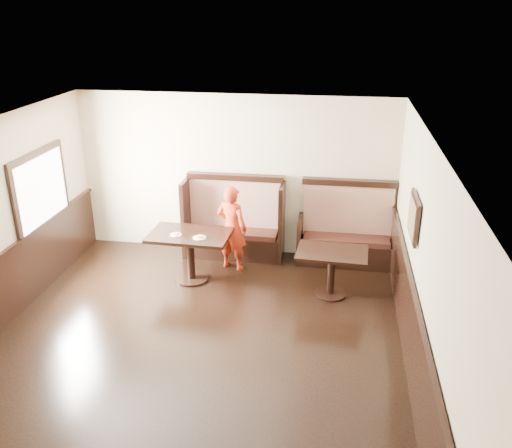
% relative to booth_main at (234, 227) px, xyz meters
% --- Properties ---
extents(ground, '(7.00, 7.00, 0.00)m').
position_rel_booth_main_xyz_m(ground, '(0.00, -3.30, -0.53)').
color(ground, black).
rests_on(ground, ground).
extents(room_shell, '(7.00, 7.00, 7.00)m').
position_rel_booth_main_xyz_m(room_shell, '(-0.30, -3.01, 0.14)').
color(room_shell, '#BFB18A').
rests_on(room_shell, ground).
extents(booth_main, '(1.75, 0.72, 1.45)m').
position_rel_booth_main_xyz_m(booth_main, '(0.00, 0.00, 0.00)').
color(booth_main, black).
rests_on(booth_main, ground).
extents(booth_neighbor, '(1.65, 0.72, 1.45)m').
position_rel_booth_main_xyz_m(booth_neighbor, '(1.95, -0.00, -0.05)').
color(booth_neighbor, black).
rests_on(booth_neighbor, ground).
extents(table_main, '(1.30, 0.84, 0.81)m').
position_rel_booth_main_xyz_m(table_main, '(-0.51, -1.04, 0.09)').
color(table_main, black).
rests_on(table_main, ground).
extents(table_neighbor, '(1.09, 0.74, 0.73)m').
position_rel_booth_main_xyz_m(table_neighbor, '(1.73, -1.19, 0.02)').
color(table_neighbor, black).
rests_on(table_neighbor, ground).
extents(child, '(0.61, 0.49, 1.46)m').
position_rel_booth_main_xyz_m(child, '(0.06, -0.53, 0.20)').
color(child, '#A92812').
rests_on(child, ground).
extents(pizza_plate_left, '(0.18, 0.18, 0.03)m').
position_rel_booth_main_xyz_m(pizza_plate_left, '(-0.71, -1.12, 0.29)').
color(pizza_plate_left, white).
rests_on(pizza_plate_left, table_main).
extents(pizza_plate_right, '(0.20, 0.20, 0.04)m').
position_rel_booth_main_xyz_m(pizza_plate_right, '(-0.31, -1.18, 0.30)').
color(pizza_plate_right, white).
rests_on(pizza_plate_right, table_main).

